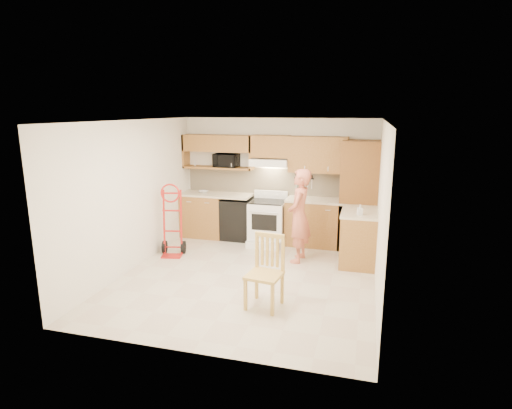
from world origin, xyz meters
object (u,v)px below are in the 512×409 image
at_px(dining_chair, 264,273).
at_px(microwave, 226,160).
at_px(range, 267,219).
at_px(person, 299,216).
at_px(hand_truck, 172,224).

bearing_deg(dining_chair, microwave, 125.30).
bearing_deg(range, microwave, 161.07).
height_order(person, dining_chair, person).
distance_m(microwave, dining_chair, 3.60).
distance_m(hand_truck, dining_chair, 2.68).
relative_size(person, hand_truck, 1.36).
bearing_deg(microwave, dining_chair, -57.07).
bearing_deg(person, hand_truck, -78.17).
height_order(microwave, range, microwave).
relative_size(range, person, 0.62).
distance_m(person, hand_truck, 2.35).
xyz_separation_m(microwave, dining_chair, (1.58, -3.03, -1.13)).
relative_size(person, dining_chair, 1.66).
xyz_separation_m(person, hand_truck, (-2.32, -0.32, -0.22)).
bearing_deg(hand_truck, microwave, 55.52).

